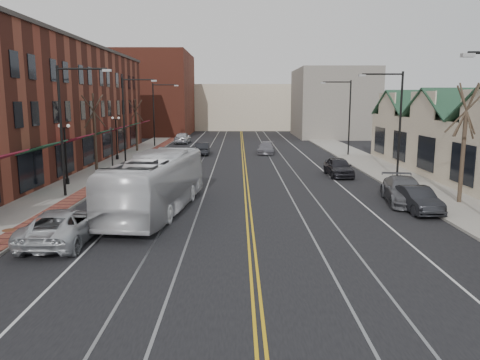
{
  "coord_description": "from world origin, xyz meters",
  "views": [
    {
      "loc": [
        -0.56,
        -12.96,
        6.14
      ],
      "look_at": [
        -0.48,
        10.94,
        2.0
      ],
      "focal_mm": 35.0,
      "sensor_mm": 36.0,
      "label": 1
    }
  ],
  "objects_px": {
    "parked_suv": "(63,226)",
    "parked_car_c": "(404,191)",
    "parked_car_b": "(417,199)",
    "parked_car_d": "(339,167)",
    "transit_bus": "(157,184)"
  },
  "relations": [
    {
      "from": "parked_suv",
      "to": "parked_car_c",
      "type": "height_order",
      "value": "parked_car_c"
    },
    {
      "from": "parked_car_b",
      "to": "parked_car_d",
      "type": "relative_size",
      "value": 0.93
    },
    {
      "from": "transit_bus",
      "to": "parked_car_d",
      "type": "bearing_deg",
      "value": -128.93
    },
    {
      "from": "parked_car_b",
      "to": "parked_suv",
      "type": "bearing_deg",
      "value": -164.97
    },
    {
      "from": "parked_car_b",
      "to": "parked_car_c",
      "type": "height_order",
      "value": "parked_car_c"
    },
    {
      "from": "transit_bus",
      "to": "parked_car_d",
      "type": "relative_size",
      "value": 2.6
    },
    {
      "from": "parked_car_b",
      "to": "parked_car_d",
      "type": "distance_m",
      "value": 12.1
    },
    {
      "from": "transit_bus",
      "to": "parked_car_d",
      "type": "distance_m",
      "value": 17.46
    },
    {
      "from": "transit_bus",
      "to": "parked_car_b",
      "type": "relative_size",
      "value": 2.78
    },
    {
      "from": "parked_suv",
      "to": "parked_car_c",
      "type": "bearing_deg",
      "value": -156.36
    },
    {
      "from": "parked_suv",
      "to": "transit_bus",
      "type": "bearing_deg",
      "value": -120.37
    },
    {
      "from": "transit_bus",
      "to": "parked_car_c",
      "type": "xyz_separation_m",
      "value": [
        14.3,
        2.29,
        -0.85
      ]
    },
    {
      "from": "parked_car_b",
      "to": "parked_car_c",
      "type": "relative_size",
      "value": 0.79
    },
    {
      "from": "parked_suv",
      "to": "parked_car_d",
      "type": "distance_m",
      "value": 23.49
    },
    {
      "from": "parked_car_d",
      "to": "parked_car_c",
      "type": "bearing_deg",
      "value": -81.04
    }
  ]
}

